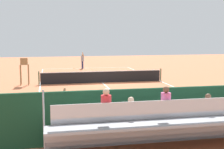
{
  "coord_description": "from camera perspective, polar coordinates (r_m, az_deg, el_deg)",
  "views": [
    {
      "loc": [
        4.31,
        24.97,
        4.05
      ],
      "look_at": [
        0.0,
        4.0,
        1.2
      ],
      "focal_mm": 49.7,
      "sensor_mm": 36.0,
      "label": 1
    }
  ],
  "objects": [
    {
      "name": "ground_plane",
      "position": [
        25.66,
        -1.8,
        -1.5
      ],
      "size": [
        60.0,
        60.0,
        0.0
      ],
      "primitive_type": "plane",
      "color": "#CC7047"
    },
    {
      "name": "court_line_markings",
      "position": [
        25.69,
        -1.81,
        -1.48
      ],
      "size": [
        10.1,
        22.2,
        0.01
      ],
      "color": "white",
      "rests_on": "ground"
    },
    {
      "name": "tennis_net",
      "position": [
        25.58,
        -1.8,
        -0.39
      ],
      "size": [
        10.3,
        0.1,
        1.07
      ],
      "color": "black",
      "rests_on": "ground"
    },
    {
      "name": "backdrop_wall",
      "position": [
        12.17,
        9.59,
        -7.04
      ],
      "size": [
        18.0,
        0.16,
        2.0
      ],
      "primitive_type": "cube",
      "color": "#194228",
      "rests_on": "ground"
    },
    {
      "name": "bleacher_stand",
      "position": [
        10.97,
        12.08,
        -9.13
      ],
      "size": [
        9.06,
        2.4,
        2.48
      ],
      "color": "#9EA0A5",
      "rests_on": "ground"
    },
    {
      "name": "umpire_chair",
      "position": [
        25.33,
        -15.83,
        1.09
      ],
      "size": [
        0.67,
        0.67,
        2.14
      ],
      "color": "olive",
      "rests_on": "ground"
    },
    {
      "name": "courtside_bench",
      "position": [
        13.66,
        15.61,
        -7.52
      ],
      "size": [
        1.8,
        0.4,
        0.93
      ],
      "color": "#234C2D",
      "rests_on": "ground"
    },
    {
      "name": "equipment_bag",
      "position": [
        12.94,
        8.54,
        -9.91
      ],
      "size": [
        0.9,
        0.36,
        0.36
      ],
      "primitive_type": "cube",
      "color": "#334C8C",
      "rests_on": "ground"
    },
    {
      "name": "tennis_player",
      "position": [
        36.06,
        -5.46,
        2.72
      ],
      "size": [
        0.44,
        0.56,
        1.93
      ],
      "color": "navy",
      "rests_on": "ground"
    },
    {
      "name": "tennis_racket",
      "position": [
        36.14,
        -6.99,
        1.12
      ],
      "size": [
        0.32,
        0.57,
        0.03
      ],
      "color": "black",
      "rests_on": "ground"
    },
    {
      "name": "tennis_ball_near",
      "position": [
        35.26,
        -3.76,
        1.02
      ],
      "size": [
        0.07,
        0.07,
        0.07
      ],
      "primitive_type": "sphere",
      "color": "#CCDB33",
      "rests_on": "ground"
    },
    {
      "name": "line_judge",
      "position": [
        12.28,
        -8.7,
        -6.8
      ],
      "size": [
        0.42,
        0.55,
        1.93
      ],
      "color": "#232328",
      "rests_on": "ground"
    }
  ]
}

